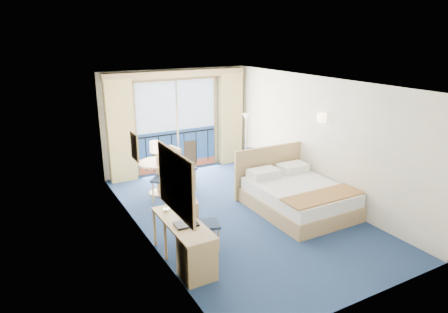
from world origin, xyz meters
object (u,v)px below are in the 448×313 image
nightstand (277,171)px  desk_chair (202,221)px  round_table (158,169)px  armchair (255,162)px  bed (297,195)px  table_chair_b (165,174)px  desk (194,251)px  floor_lamp (246,127)px  table_chair_a (180,165)px

nightstand → desk_chair: 3.68m
desk_chair → round_table: bearing=10.9°
armchair → bed: bearing=31.1°
round_table → table_chair_b: size_ratio=0.80×
desk → round_table: round_table is taller
floor_lamp → armchair: bearing=-92.2°
bed → desk_chair: bearing=-168.9°
nightstand → table_chair_b: table_chair_b is taller
desk → table_chair_a: 3.51m
nightstand → floor_lamp: bearing=94.6°
floor_lamp → desk_chair: 4.50m
floor_lamp → table_chair_b: (-2.73, -1.02, -0.54)m
nightstand → desk_chair: (-3.06, -2.04, 0.26)m
floor_lamp → desk: 5.28m
desk_chair → table_chair_a: 2.77m
table_chair_b → nightstand: bearing=35.5°
armchair → round_table: (-2.73, -0.10, 0.27)m
bed → table_chair_a: bed is taller
bed → desk: 3.08m
floor_lamp → desk: floor_lamp is taller
desk → round_table: 3.42m
armchair → desk_chair: size_ratio=0.74×
bed → desk_chair: 2.48m
nightstand → table_chair_b: bearing=174.2°
bed → armchair: 2.40m
round_table → table_chair_a: 0.54m
nightstand → desk: size_ratio=0.35×
round_table → table_chair_b: table_chair_b is taller
desk → armchair: bearing=45.6°
bed → armchair: bed is taller
nightstand → armchair: 0.80m
bed → round_table: 3.18m
desk_chair → table_chair_b: size_ratio=0.88×
armchair → round_table: 2.74m
floor_lamp → nightstand: bearing=-85.4°
table_chair_a → floor_lamp: bearing=-83.4°
nightstand → round_table: size_ratio=0.62×
bed → table_chair_b: (-2.21, 1.85, 0.28)m
armchair → round_table: size_ratio=0.81×
desk → nightstand: bearing=37.2°
bed → floor_lamp: (0.52, 2.87, 0.82)m
desk_chair → table_chair_b: bearing=9.8°
floor_lamp → bed: bearing=-100.4°
desk → desk_chair: size_ratio=1.61×
floor_lamp → table_chair_b: size_ratio=1.41×
desk → table_chair_a: (1.18, 3.29, 0.22)m
nightstand → table_chair_b: 2.87m
desk → round_table: size_ratio=1.77×
nightstand → floor_lamp: size_ratio=0.35×
armchair → floor_lamp: (0.02, 0.52, 0.83)m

